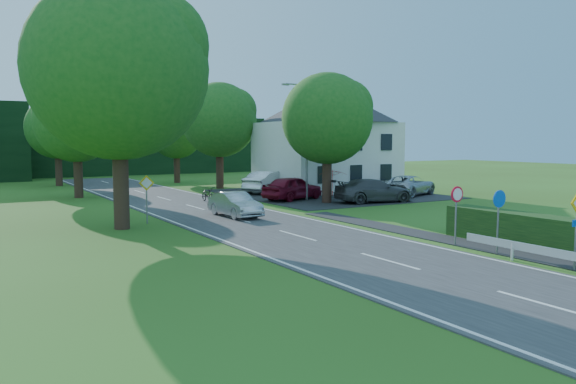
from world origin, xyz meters
TOP-DOWN VIEW (x-y plane):
  - road at (0.00, 20.00)m, footprint 7.00×80.00m
  - parking_pad at (12.00, 33.00)m, footprint 14.00×16.00m
  - line_edge_left at (-3.25, 20.00)m, footprint 0.12×80.00m
  - line_edge_right at (3.25, 20.00)m, footprint 0.12×80.00m
  - line_centre at (0.00, 20.00)m, footprint 0.12×80.00m
  - tree_main at (-6.00, 24.00)m, footprint 9.40×9.40m
  - tree_left_far at (-5.00, 40.00)m, footprint 7.00×7.00m
  - tree_right_far at (7.00, 42.00)m, footprint 7.40×7.40m
  - tree_left_back at (-4.50, 52.00)m, footprint 6.60×6.60m
  - tree_right_back at (6.00, 50.00)m, footprint 6.20×6.20m
  - tree_right_mid at (8.50, 28.00)m, footprint 7.00×7.00m
  - treeline_right at (8.00, 66.00)m, footprint 30.00×5.00m
  - house_white at (14.00, 36.00)m, footprint 10.60×8.40m
  - streetlight at (8.06, 30.00)m, footprint 2.03×0.18m
  - sign_roundabout at (4.30, 10.98)m, footprint 0.64×0.08m
  - sign_speed_limit at (4.30, 12.97)m, footprint 0.64×0.11m
  - sign_priority_left at (-4.50, 24.98)m, footprint 0.78×0.09m
  - moving_car at (0.30, 24.89)m, footprint 1.59×4.08m
  - motorcycle at (1.80, 32.29)m, footprint 0.77×1.97m
  - parked_car_red at (7.44, 30.63)m, footprint 5.22×3.40m
  - parked_car_silver_a at (8.60, 35.96)m, footprint 5.42×3.98m
  - parked_car_grey at (11.25, 26.50)m, footprint 5.66×3.05m
  - parked_car_silver_b at (16.57, 28.86)m, footprint 5.90×4.27m
  - parasol at (11.49, 31.55)m, footprint 2.76×2.78m

SIDE VIEW (x-z plane):
  - road at x=0.00m, z-range 0.00..0.04m
  - parking_pad at x=12.00m, z-range 0.00..0.04m
  - line_edge_left at x=-3.25m, z-range 0.04..0.05m
  - line_edge_right at x=3.25m, z-range 0.04..0.05m
  - line_centre at x=0.00m, z-range 0.04..0.05m
  - motorcycle at x=1.80m, z-range 0.04..1.06m
  - moving_car at x=0.30m, z-range 0.04..1.37m
  - parked_car_silver_b at x=16.57m, z-range 0.04..1.53m
  - parked_car_grey at x=11.25m, z-range 0.04..1.60m
  - parked_car_red at x=7.44m, z-range 0.04..1.69m
  - parked_car_silver_a at x=8.60m, z-range 0.04..1.74m
  - parasol at x=11.49m, z-range 0.04..1.99m
  - sign_roundabout at x=4.30m, z-range 0.49..2.86m
  - sign_priority_left at x=-4.50m, z-range 0.50..2.94m
  - sign_speed_limit at x=4.30m, z-range 0.58..2.95m
  - treeline_right at x=8.00m, z-range 0.00..7.00m
  - tree_right_back at x=6.00m, z-range 0.00..7.56m
  - tree_left_back at x=-4.50m, z-range 0.00..8.07m
  - tree_left_far at x=-5.00m, z-range 0.00..8.58m
  - tree_right_mid at x=8.50m, z-range 0.00..8.58m
  - house_white at x=14.00m, z-range 0.11..8.71m
  - streetlight at x=8.06m, z-range 0.46..8.46m
  - tree_right_far at x=7.00m, z-range 0.00..9.09m
  - tree_main at x=-6.00m, z-range 0.00..11.64m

